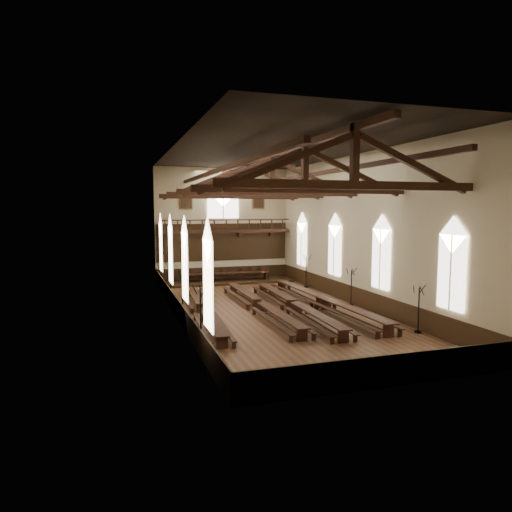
{
  "coord_description": "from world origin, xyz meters",
  "views": [
    {
      "loc": [
        -9.52,
        -26.72,
        6.46
      ],
      "look_at": [
        -0.56,
        1.5,
        3.35
      ],
      "focal_mm": 32.0,
      "sensor_mm": 36.0,
      "label": 1
    }
  ],
  "objects": [
    {
      "name": "ground",
      "position": [
        0.0,
        0.0,
        0.0
      ],
      "size": [
        26.0,
        26.0,
        0.0
      ],
      "primitive_type": "plane",
      "color": "brown",
      "rests_on": "ground"
    },
    {
      "name": "room_walls",
      "position": [
        0.0,
        0.0,
        6.46
      ],
      "size": [
        26.0,
        26.0,
        26.0
      ],
      "color": "beige",
      "rests_on": "ground"
    },
    {
      "name": "wainscot_band",
      "position": [
        0.0,
        0.0,
        0.6
      ],
      "size": [
        12.0,
        26.0,
        1.2
      ],
      "color": "#301D0E",
      "rests_on": "ground"
    },
    {
      "name": "side_windows",
      "position": [
        -0.0,
        -0.0,
        3.74
      ],
      "size": [
        11.85,
        19.8,
        4.5
      ],
      "color": "white",
      "rests_on": "room_walls"
    },
    {
      "name": "end_window",
      "position": [
        0.0,
        12.9,
        7.22
      ],
      "size": [
        2.8,
        0.12,
        3.8
      ],
      "color": "white",
      "rests_on": "room_walls"
    },
    {
      "name": "minstrels_gallery",
      "position": [
        0.0,
        12.66,
        3.91
      ],
      "size": [
        11.8,
        1.24,
        3.7
      ],
      "color": "#351B11",
      "rests_on": "room_walls"
    },
    {
      "name": "portraits",
      "position": [
        0.0,
        12.9,
        7.1
      ],
      "size": [
        7.75,
        0.09,
        1.45
      ],
      "color": "brown",
      "rests_on": "room_walls"
    },
    {
      "name": "roof_trusses",
      "position": [
        0.0,
        -0.0,
        8.22
      ],
      "size": [
        11.7,
        25.7,
        2.8
      ],
      "color": "#351B11",
      "rests_on": "room_walls"
    },
    {
      "name": "refectory_row_a",
      "position": [
        -4.43,
        -0.27,
        0.49
      ],
      "size": [
        1.71,
        13.69,
        0.67
      ],
      "color": "#351B11",
      "rests_on": "ground"
    },
    {
      "name": "refectory_row_b",
      "position": [
        -0.78,
        -0.07,
        0.52
      ],
      "size": [
        1.48,
        14.06,
        0.71
      ],
      "color": "#351B11",
      "rests_on": "ground"
    },
    {
      "name": "refectory_row_c",
      "position": [
        1.2,
        -0.84,
        0.53
      ],
      "size": [
        1.71,
        14.26,
        0.73
      ],
      "color": "#351B11",
      "rests_on": "ground"
    },
    {
      "name": "refectory_row_d",
      "position": [
        3.37,
        -0.44,
        0.58
      ],
      "size": [
        1.8,
        14.84,
        0.79
      ],
      "color": "#351B11",
      "rests_on": "ground"
    },
    {
      "name": "dais",
      "position": [
        -0.01,
        11.4,
        0.1
      ],
      "size": [
        11.4,
        2.92,
        0.19
      ],
      "primitive_type": "cube",
      "color": "#301D0E",
      "rests_on": "ground"
    },
    {
      "name": "high_table",
      "position": [
        -0.01,
        11.4,
        0.78
      ],
      "size": [
        7.41,
        1.22,
        0.69
      ],
      "color": "#351B11",
      "rests_on": "dais"
    },
    {
      "name": "high_chairs",
      "position": [
        -0.01,
        12.13,
        0.78
      ],
      "size": [
        7.69,
        0.49,
        1.07
      ],
      "color": "#351B11",
      "rests_on": "dais"
    },
    {
      "name": "candelabrum_left_near",
      "position": [
        -5.55,
        -5.43,
        0.86
      ],
      "size": [
        0.86,
        0.81,
        2.83
      ],
      "color": "black",
      "rests_on": "ground"
    },
    {
      "name": "candelabrum_left_mid",
      "position": [
        -5.55,
        0.47,
        0.83
      ],
      "size": [
        0.76,
        0.84,
        2.74
      ],
      "color": "black",
      "rests_on": "ground"
    },
    {
      "name": "candelabrum_left_far",
      "position": [
        -5.55,
        6.33,
        0.81
      ],
      "size": [
        0.81,
        0.76,
        2.68
      ],
      "color": "black",
      "rests_on": "ground"
    },
    {
      "name": "candelabrum_right_near",
      "position": [
        5.55,
        -7.16,
        0.76
      ],
      "size": [
        0.75,
        0.74,
        2.52
      ],
      "color": "black",
      "rests_on": "ground"
    },
    {
      "name": "candelabrum_right_mid",
      "position": [
        5.55,
        -0.18,
        0.77
      ],
      "size": [
        0.76,
        0.72,
        2.53
      ],
      "color": "black",
      "rests_on": "ground"
    },
    {
      "name": "candelabrum_right_far",
      "position": [
        5.55,
        7.21,
        0.82
      ],
      "size": [
        0.8,
        0.8,
        2.7
      ],
      "color": "black",
      "rests_on": "ground"
    }
  ]
}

